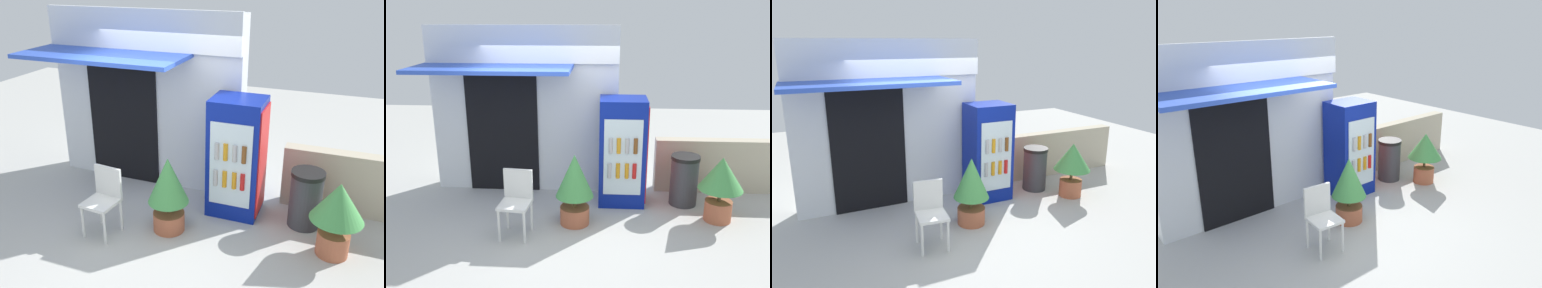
# 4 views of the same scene
# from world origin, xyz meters

# --- Properties ---
(ground) EXTENTS (16.00, 16.00, 0.00)m
(ground) POSITION_xyz_m (0.00, 0.00, 0.00)
(ground) COLOR #B2B2AD
(storefront_building) EXTENTS (3.17, 1.37, 2.82)m
(storefront_building) POSITION_xyz_m (-0.62, 1.42, 1.47)
(storefront_building) COLOR silver
(storefront_building) RESTS_ON ground
(drink_cooler) EXTENTS (0.75, 0.68, 1.73)m
(drink_cooler) POSITION_xyz_m (1.05, 0.91, 0.87)
(drink_cooler) COLOR navy
(drink_cooler) RESTS_ON ground
(plastic_chair) EXTENTS (0.45, 0.46, 0.92)m
(plastic_chair) POSITION_xyz_m (-0.45, -0.23, 0.54)
(plastic_chair) COLOR silver
(plastic_chair) RESTS_ON ground
(potted_plant_near_shop) EXTENTS (0.55, 0.55, 1.07)m
(potted_plant_near_shop) POSITION_xyz_m (0.34, 0.11, 0.63)
(potted_plant_near_shop) COLOR #AD5B3D
(potted_plant_near_shop) RESTS_ON ground
(potted_plant_curbside) EXTENTS (0.65, 0.65, 1.00)m
(potted_plant_curbside) POSITION_xyz_m (2.48, 0.33, 0.64)
(potted_plant_curbside) COLOR #AD5B3D
(potted_plant_curbside) RESTS_ON ground
(trash_bin) EXTENTS (0.46, 0.46, 0.83)m
(trash_bin) POSITION_xyz_m (2.05, 0.88, 0.42)
(trash_bin) COLOR #38383D
(trash_bin) RESTS_ON ground
(stone_boundary_wall) EXTENTS (2.71, 0.24, 0.93)m
(stone_boundary_wall) POSITION_xyz_m (3.00, 1.46, 0.46)
(stone_boundary_wall) COLOR #B7AD93
(stone_boundary_wall) RESTS_ON ground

